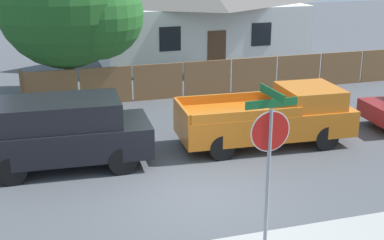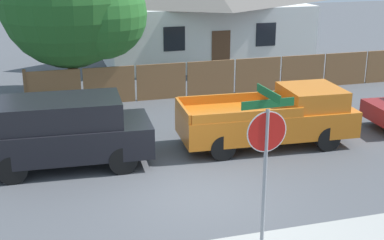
{
  "view_description": "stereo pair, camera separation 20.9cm",
  "coord_description": "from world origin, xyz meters",
  "px_view_note": "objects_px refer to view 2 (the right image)",
  "views": [
    {
      "loc": [
        -3.65,
        -11.12,
        5.77
      ],
      "look_at": [
        0.08,
        1.03,
        1.6
      ],
      "focal_mm": 50.0,
      "sensor_mm": 36.0,
      "label": 1
    },
    {
      "loc": [
        -3.45,
        -11.18,
        5.77
      ],
      "look_at": [
        0.08,
        1.03,
        1.6
      ],
      "focal_mm": 50.0,
      "sensor_mm": 36.0,
      "label": 2
    }
  ],
  "objects_px": {
    "oak_tree": "(75,2)",
    "orange_pickup": "(273,117)",
    "red_suv": "(65,130)",
    "house": "(203,14)",
    "stop_sign": "(266,148)"
  },
  "relations": [
    {
      "from": "house",
      "to": "orange_pickup",
      "type": "bearing_deg",
      "value": -97.38
    },
    {
      "from": "house",
      "to": "orange_pickup",
      "type": "relative_size",
      "value": 2.04
    },
    {
      "from": "oak_tree",
      "to": "red_suv",
      "type": "relative_size",
      "value": 1.4
    },
    {
      "from": "red_suv",
      "to": "stop_sign",
      "type": "relative_size",
      "value": 1.34
    },
    {
      "from": "red_suv",
      "to": "orange_pickup",
      "type": "relative_size",
      "value": 0.87
    },
    {
      "from": "stop_sign",
      "to": "red_suv",
      "type": "bearing_deg",
      "value": 116.53
    },
    {
      "from": "house",
      "to": "oak_tree",
      "type": "height_order",
      "value": "oak_tree"
    },
    {
      "from": "orange_pickup",
      "to": "red_suv",
      "type": "bearing_deg",
      "value": -177.02
    },
    {
      "from": "stop_sign",
      "to": "house",
      "type": "bearing_deg",
      "value": 74.16
    },
    {
      "from": "stop_sign",
      "to": "orange_pickup",
      "type": "bearing_deg",
      "value": 61.88
    },
    {
      "from": "oak_tree",
      "to": "orange_pickup",
      "type": "relative_size",
      "value": 1.22
    },
    {
      "from": "oak_tree",
      "to": "orange_pickup",
      "type": "bearing_deg",
      "value": -52.79
    },
    {
      "from": "red_suv",
      "to": "orange_pickup",
      "type": "bearing_deg",
      "value": 2.98
    },
    {
      "from": "orange_pickup",
      "to": "stop_sign",
      "type": "relative_size",
      "value": 1.54
    },
    {
      "from": "red_suv",
      "to": "orange_pickup",
      "type": "distance_m",
      "value": 6.08
    }
  ]
}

